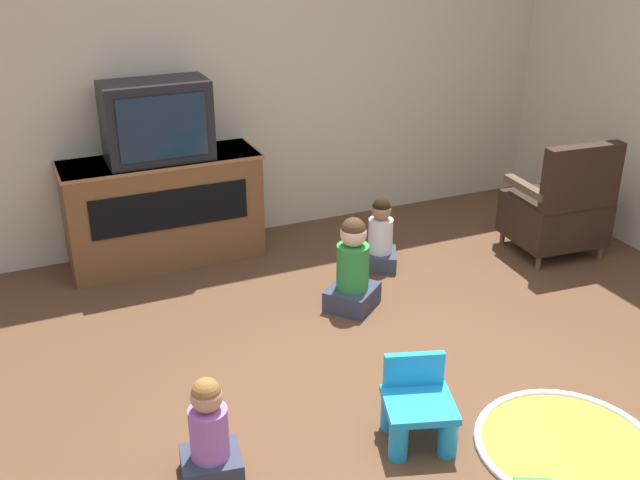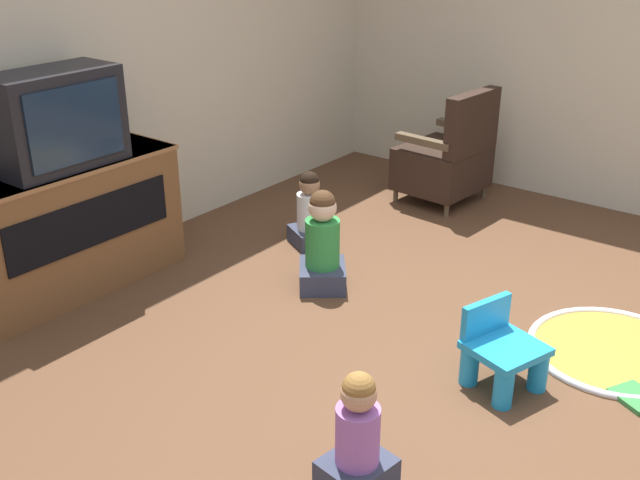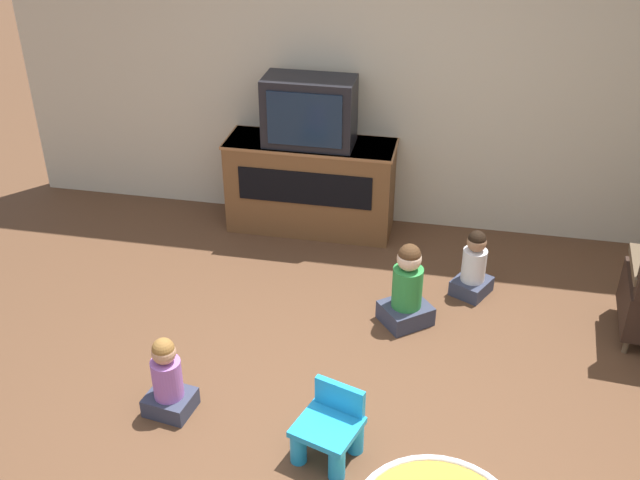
% 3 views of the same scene
% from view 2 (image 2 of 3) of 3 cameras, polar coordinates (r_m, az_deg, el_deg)
% --- Properties ---
extents(ground_plane, '(30.00, 30.00, 0.00)m').
position_cam_2_polar(ground_plane, '(3.64, 11.37, -10.66)').
color(ground_plane, brown).
extents(wall_back, '(5.75, 0.12, 2.58)m').
position_cam_2_polar(wall_back, '(4.69, -18.10, 13.68)').
color(wall_back, beige).
rests_on(wall_back, ground_plane).
extents(tv_cabinet, '(1.33, 0.46, 0.75)m').
position_cam_2_polar(tv_cabinet, '(4.47, -18.58, 1.01)').
color(tv_cabinet, brown).
rests_on(tv_cabinet, ground_plane).
extents(television, '(0.68, 0.36, 0.52)m').
position_cam_2_polar(television, '(4.26, -19.47, 8.66)').
color(television, black).
rests_on(television, tv_cabinet).
extents(black_armchair, '(0.64, 0.59, 0.86)m').
position_cam_2_polar(black_armchair, '(5.65, 9.68, 6.15)').
color(black_armchair, brown).
rests_on(black_armchair, ground_plane).
extents(yellow_kid_chair, '(0.40, 0.39, 0.39)m').
position_cam_2_polar(yellow_kid_chair, '(3.58, 13.68, -8.41)').
color(yellow_kid_chair, '#1E99DB').
rests_on(yellow_kid_chair, ground_plane).
extents(play_mat, '(0.86, 0.86, 0.04)m').
position_cam_2_polar(play_mat, '(4.06, 21.53, -7.85)').
color(play_mat, gold).
rests_on(play_mat, ground_plane).
extents(child_watching_left, '(0.29, 0.26, 0.51)m').
position_cam_2_polar(child_watching_left, '(2.91, 2.88, -14.85)').
color(child_watching_left, '#33384C').
rests_on(child_watching_left, ground_plane).
extents(child_watching_center, '(0.32, 0.33, 0.50)m').
position_cam_2_polar(child_watching_center, '(4.87, -0.79, 2.04)').
color(child_watching_center, '#33384C').
rests_on(child_watching_center, ground_plane).
extents(child_watching_right, '(0.40, 0.40, 0.60)m').
position_cam_2_polar(child_watching_right, '(4.30, 0.19, -0.45)').
color(child_watching_right, '#33384C').
rests_on(child_watching_right, ground_plane).
extents(book, '(0.24, 0.25, 0.02)m').
position_cam_2_polar(book, '(3.74, 22.92, -10.98)').
color(book, '#337F3D').
rests_on(book, ground_plane).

